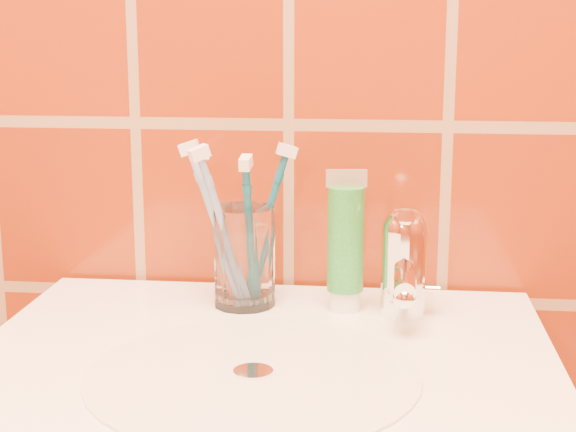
# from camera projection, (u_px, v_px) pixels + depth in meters

# --- Properties ---
(glass_tumbler) EXTENTS (0.09, 0.09, 0.11)m
(glass_tumbler) POSITION_uv_depth(u_px,v_px,m) (244.00, 257.00, 0.97)
(glass_tumbler) COLOR white
(glass_tumbler) RESTS_ON pedestal_sink
(toothpaste_tube) EXTENTS (0.04, 0.04, 0.16)m
(toothpaste_tube) POSITION_uv_depth(u_px,v_px,m) (346.00, 245.00, 0.95)
(toothpaste_tube) COLOR white
(toothpaste_tube) RESTS_ON pedestal_sink
(faucet) EXTENTS (0.05, 0.11, 0.12)m
(faucet) POSITION_uv_depth(u_px,v_px,m) (404.00, 259.00, 0.93)
(faucet) COLOR white
(faucet) RESTS_ON pedestal_sink
(toothbrush_0) EXTENTS (0.08, 0.08, 0.19)m
(toothbrush_0) POSITION_uv_depth(u_px,v_px,m) (217.00, 226.00, 0.96)
(toothbrush_0) COLOR #7CA6DD
(toothbrush_0) RESTS_ON glass_tumbler
(toothbrush_1) EXTENTS (0.03, 0.09, 0.19)m
(toothbrush_1) POSITION_uv_depth(u_px,v_px,m) (249.00, 234.00, 0.95)
(toothbrush_1) COLOR #0C5267
(toothbrush_1) RESTS_ON glass_tumbler
(toothbrush_2) EXTENTS (0.12, 0.10, 0.19)m
(toothbrush_2) POSITION_uv_depth(u_px,v_px,m) (265.00, 225.00, 0.98)
(toothbrush_2) COLOR #0C4D67
(toothbrush_2) RESTS_ON glass_tumbler
(toothbrush_3) EXTENTS (0.14, 0.14, 0.19)m
(toothbrush_3) POSITION_uv_depth(u_px,v_px,m) (218.00, 229.00, 0.98)
(toothbrush_3) COLOR #C84C23
(toothbrush_3) RESTS_ON glass_tumbler
(toothbrush_4) EXTENTS (0.13, 0.12, 0.20)m
(toothbrush_4) POSITION_uv_depth(u_px,v_px,m) (225.00, 230.00, 0.94)
(toothbrush_4) COLOR #6E8AC4
(toothbrush_4) RESTS_ON glass_tumbler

